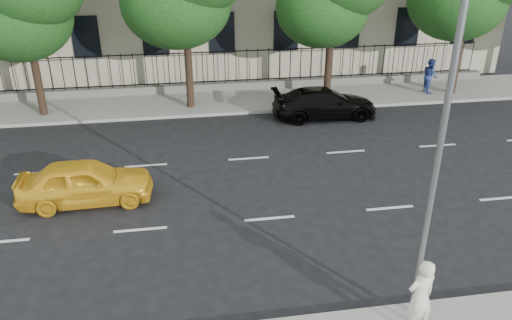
{
  "coord_description": "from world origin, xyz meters",
  "views": [
    {
      "loc": [
        -2.56,
        -10.67,
        8.42
      ],
      "look_at": [
        -0.35,
        3.0,
        1.84
      ],
      "focal_mm": 35.0,
      "sensor_mm": 36.0,
      "label": 1
    }
  ],
  "objects_px": {
    "street_light": "(433,103)",
    "black_sedan": "(325,103)",
    "woman_near": "(420,297)",
    "yellow_taxi": "(86,182)"
  },
  "relations": [
    {
      "from": "yellow_taxi",
      "to": "black_sedan",
      "type": "bearing_deg",
      "value": -58.84
    },
    {
      "from": "woman_near",
      "to": "yellow_taxi",
      "type": "bearing_deg",
      "value": -54.31
    },
    {
      "from": "black_sedan",
      "to": "woman_near",
      "type": "distance_m",
      "value": 13.97
    },
    {
      "from": "street_light",
      "to": "woman_near",
      "type": "xyz_separation_m",
      "value": [
        -0.17,
        -1.07,
        -4.07
      ]
    },
    {
      "from": "yellow_taxi",
      "to": "woman_near",
      "type": "relative_size",
      "value": 2.31
    },
    {
      "from": "street_light",
      "to": "black_sedan",
      "type": "relative_size",
      "value": 1.63
    },
    {
      "from": "yellow_taxi",
      "to": "black_sedan",
      "type": "height_order",
      "value": "yellow_taxi"
    },
    {
      "from": "black_sedan",
      "to": "woman_near",
      "type": "bearing_deg",
      "value": 172.92
    },
    {
      "from": "street_light",
      "to": "black_sedan",
      "type": "xyz_separation_m",
      "value": [
        1.73,
        12.77,
        -4.43
      ]
    },
    {
      "from": "woman_near",
      "to": "street_light",
      "type": "bearing_deg",
      "value": -111.12
    }
  ]
}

